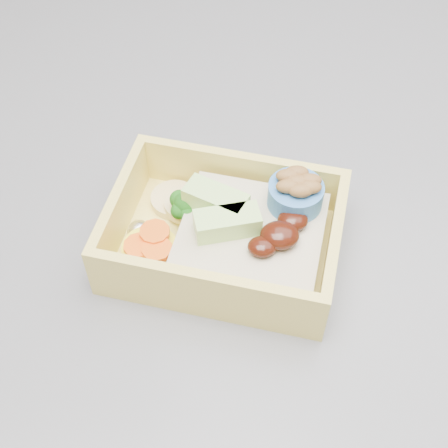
{
  "coord_description": "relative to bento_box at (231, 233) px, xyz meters",
  "views": [
    {
      "loc": [
        0.18,
        -0.37,
        1.29
      ],
      "look_at": [
        0.19,
        -0.09,
        0.95
      ],
      "focal_mm": 50.0,
      "sensor_mm": 36.0,
      "label": 1
    }
  ],
  "objects": [
    {
      "name": "bento_box",
      "position": [
        0.0,
        0.0,
        0.0
      ],
      "size": [
        0.19,
        0.15,
        0.06
      ],
      "rotation": [
        0.0,
        0.0,
        -0.25
      ],
      "color": "#EFD762",
      "rests_on": "island"
    }
  ]
}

